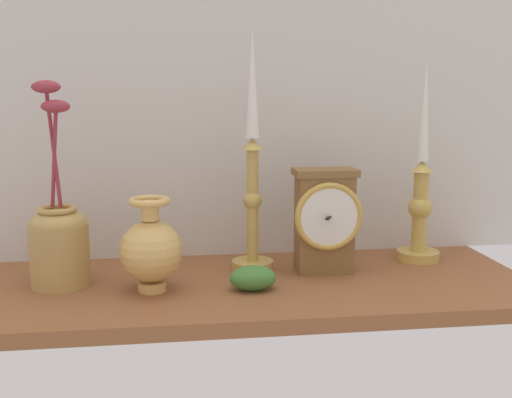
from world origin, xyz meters
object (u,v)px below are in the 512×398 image
mantel_clock (325,219)px  brass_vase_bulbous (151,249)px  brass_vase_jar (59,239)px  candlestick_tall_center (420,200)px  candlestick_tall_left (253,182)px

mantel_clock → brass_vase_bulbous: (-29.68, -6.48, -2.57)cm
mantel_clock → brass_vase_jar: bearing=-177.8°
candlestick_tall_center → brass_vase_bulbous: bearing=-166.7°
candlestick_tall_center → brass_vase_bulbous: size_ratio=2.47×
brass_vase_bulbous → brass_vase_jar: size_ratio=0.46×
candlestick_tall_left → brass_vase_bulbous: candlestick_tall_left is taller
brass_vase_bulbous → brass_vase_jar: bearing=162.2°
candlestick_tall_center → brass_vase_jar: size_ratio=1.13×
brass_vase_bulbous → candlestick_tall_left: bearing=27.6°
candlestick_tall_center → brass_vase_jar: bearing=-173.9°
brass_vase_bulbous → brass_vase_jar: 15.63cm
mantel_clock → candlestick_tall_center: candlestick_tall_center is taller
mantel_clock → candlestick_tall_left: size_ratio=0.44×
mantel_clock → candlestick_tall_center: 20.16cm
candlestick_tall_center → mantel_clock: bearing=-165.2°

